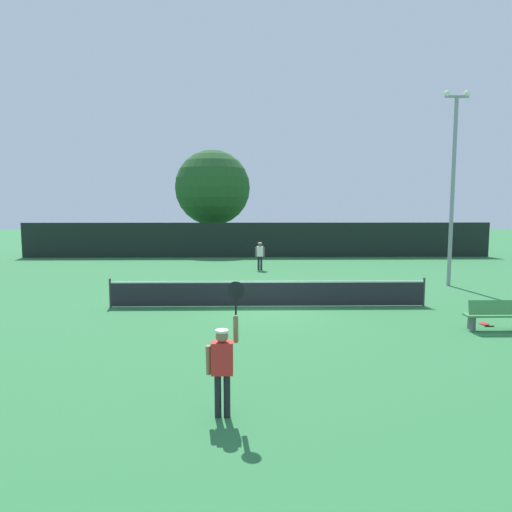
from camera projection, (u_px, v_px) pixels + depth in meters
ground_plane at (268, 306)px, 17.15m from camera, size 120.00×120.00×0.00m
tennis_net at (268, 293)px, 17.09m from camera, size 11.81×0.08×1.07m
perimeter_fence at (258, 240)px, 33.86m from camera, size 34.59×0.12×2.57m
player_serving at (223, 359)px, 8.02m from camera, size 0.67×0.38×2.41m
player_receiving at (260, 253)px, 26.94m from camera, size 0.57×0.24×1.63m
tennis_ball at (257, 298)px, 18.48m from camera, size 0.07×0.07×0.07m
spare_racket at (485, 324)px, 14.51m from camera, size 0.28×0.52×0.04m
courtside_bench at (496, 315)px, 13.77m from camera, size 1.80×0.44×0.95m
light_pole at (453, 178)px, 21.16m from camera, size 1.18×0.28×8.97m
large_tree at (213, 188)px, 38.21m from camera, size 6.24×6.24×8.43m
parked_car_near at (225, 239)px, 41.92m from camera, size 2.15×4.31×1.69m
parked_car_mid at (272, 239)px, 42.21m from camera, size 2.49×4.43×1.69m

